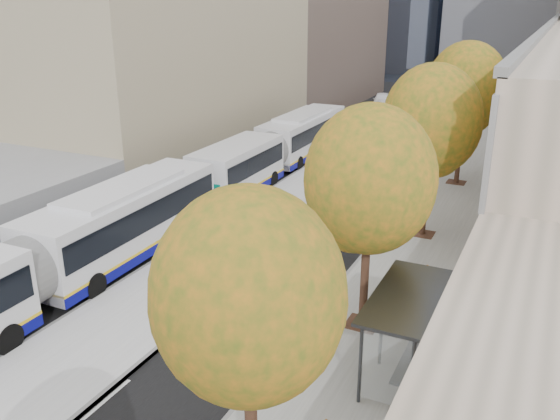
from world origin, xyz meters
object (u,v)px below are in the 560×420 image
Objects in this scene: bus_near at (53,258)px; cyclist at (207,325)px; distant_car at (382,100)px; bus_far at (279,147)px; bus_shelter at (413,310)px.

cyclist is at bearing -3.69° from bus_near.
bus_near is 6.80m from cyclist.
distant_car is at bearing 89.71° from bus_near.
cyclist is 44.66m from distant_car.
bus_far is 20.38m from cyclist.
bus_far is at bearing -101.64° from distant_car.
bus_near is at bearing -102.16° from distant_car.
bus_far reaches higher than distant_car.
bus_shelter is 12.98m from bus_near.
distant_car is (-13.41, 42.73, -1.46)m from bus_shelter.
bus_far reaches higher than cyclist.
bus_shelter is 2.00× the size of cyclist.
cyclist is at bearing -70.72° from bus_far.
distant_car is (-0.50, 24.85, -0.86)m from bus_far.
bus_shelter is 0.24× the size of bus_near.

